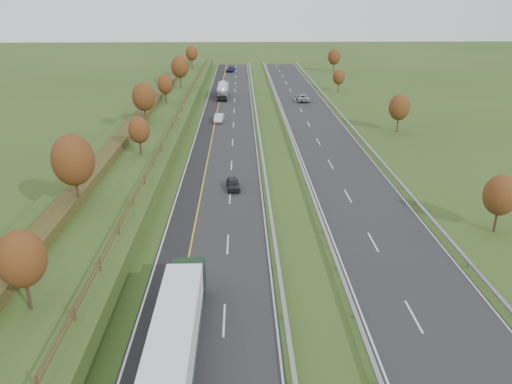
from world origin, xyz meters
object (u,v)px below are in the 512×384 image
at_px(car_small_far, 231,69).
at_px(car_silver_mid, 219,118).
at_px(car_oncoming, 302,98).
at_px(car_dark_near, 233,184).
at_px(road_tanker, 223,90).
at_px(box_lorry, 177,330).

bearing_deg(car_small_far, car_silver_mid, -83.05).
xyz_separation_m(car_small_far, car_oncoming, (16.94, -48.59, -0.01)).
height_order(car_dark_near, car_oncoming, car_oncoming).
xyz_separation_m(road_tanker, car_oncoming, (18.22, -5.07, -1.04)).
distance_m(car_dark_near, car_silver_mid, 35.88).
bearing_deg(car_silver_mid, car_small_far, 92.95).
bearing_deg(car_small_far, car_dark_near, -81.00).
height_order(car_dark_near, car_silver_mid, car_silver_mid).
distance_m(road_tanker, car_oncoming, 18.94).
bearing_deg(road_tanker, car_oncoming, -15.55).
relative_size(box_lorry, car_silver_mid, 3.67).
height_order(road_tanker, car_oncoming, road_tanker).
bearing_deg(car_oncoming, car_silver_mid, 45.53).
relative_size(car_dark_near, car_small_far, 0.69).
relative_size(car_dark_near, car_silver_mid, 0.85).
bearing_deg(box_lorry, car_small_far, 89.47).
bearing_deg(road_tanker, car_small_far, 88.32).
distance_m(box_lorry, car_silver_mid, 66.66).
height_order(box_lorry, car_silver_mid, box_lorry).
distance_m(car_dark_near, car_oncoming, 57.38).
distance_m(car_silver_mid, car_oncoming, 26.73).
bearing_deg(road_tanker, car_silver_mid, -89.83).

